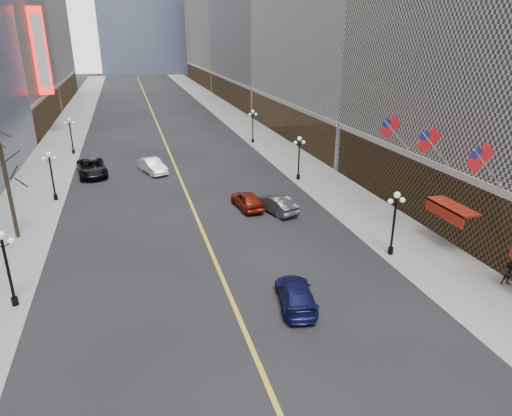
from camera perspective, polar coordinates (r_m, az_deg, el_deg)
sidewalk_east at (r=68.84m, az=0.50°, el=8.95°), size 6.00×230.00×0.15m
sidewalk_west at (r=66.88m, az=-23.40°, el=6.88°), size 6.00×230.00×0.15m
lane_line at (r=76.20m, az=-11.97°, el=9.62°), size 0.25×200.00×0.02m
streetlamp_east_1 at (r=31.84m, az=16.93°, el=-1.06°), size 1.26×0.44×4.52m
streetlamp_east_2 at (r=47.19m, az=5.40°, el=6.80°), size 1.26×0.44×4.52m
streetlamp_east_3 at (r=63.94m, az=-0.41°, el=10.60°), size 1.26×0.44×4.52m
streetlamp_west_1 at (r=28.10m, az=-28.77°, el=-5.84°), size 1.26×0.44×4.52m
streetlamp_west_2 at (r=44.75m, az=-24.23°, el=4.25°), size 1.26×0.44×4.52m
streetlamp_west_3 at (r=62.16m, az=-22.16°, el=8.79°), size 1.26×0.44×4.52m
flag_3 at (r=30.37m, az=26.43°, el=5.32°), size 2.87×0.12×2.87m
flag_4 at (r=34.12m, az=20.99°, el=7.63°), size 2.87×0.12×2.87m
flag_5 at (r=38.16m, az=16.61°, el=9.42°), size 2.87×0.12×2.87m
awning_c at (r=34.22m, az=23.08°, el=-0.02°), size 1.40×4.00×0.93m
theatre_marquee at (r=75.55m, az=-25.34°, el=17.25°), size 2.00×0.55×12.00m
tree_west_far at (r=36.68m, az=-29.16°, el=5.52°), size 3.60×3.60×7.92m
car_nb_mid at (r=51.56m, az=-12.82°, el=5.16°), size 3.17×5.11×1.59m
car_nb_far at (r=52.36m, az=-19.83°, el=4.74°), size 3.69×6.51×1.71m
car_sb_near at (r=26.09m, az=5.00°, el=-10.69°), size 2.71×4.96×1.36m
car_sb_mid at (r=39.84m, az=-1.12°, el=1.02°), size 2.31×4.70×1.54m
car_sb_far at (r=38.99m, az=2.50°, el=0.52°), size 2.95×4.84×1.51m
ped_east_walk at (r=31.48m, az=29.13°, el=-7.12°), size 0.83×0.57×1.57m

